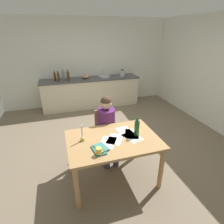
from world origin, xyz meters
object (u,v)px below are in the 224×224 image
Objects in this scene: chair_at_table at (105,130)px; person_seated at (107,125)px; book_magazine at (101,148)px; mixing_bowl at (85,77)px; candlestick at (82,136)px; wine_glass_by_kettle at (87,74)px; bottle_vinegar at (58,77)px; book_cookery at (99,150)px; bottle_oil at (55,76)px; wine_bottle_on_table at (137,128)px; wine_glass_near_sink at (91,73)px; bottle_sauce at (68,76)px; coffee_mug at (99,151)px; stovetop_kettle at (122,73)px; bottle_wine_red at (63,75)px; dining_table at (113,144)px; sink_unit at (104,76)px.

chair_at_table is 0.72× the size of person_seated.
book_magazine is 3.41m from mixing_bowl.
person_seated is 0.71m from candlestick.
bottle_vinegar is at bearing -165.71° from wine_glass_by_kettle.
chair_at_table is at bearing 62.17° from book_cookery.
bottle_oil is (-0.52, 3.39, 0.26)m from book_magazine.
wine_bottle_on_table reaches higher than chair_at_table.
wine_glass_near_sink is (0.78, 3.23, 0.19)m from candlestick.
wine_bottle_on_table is (0.30, -0.71, 0.39)m from chair_at_table.
coffee_mug is at bearing -88.42° from bottle_sauce.
stovetop_kettle is at bearing 65.39° from coffee_mug.
candlestick is 1.02× the size of book_cookery.
stovetop_kettle is (1.59, 3.47, 0.20)m from coffee_mug.
bottle_wine_red is (-0.06, 3.14, 0.22)m from candlestick.
chair_at_table is 2.99× the size of bottle_vinegar.
person_seated is 0.67m from wine_bottle_on_table.
dining_table is 5.34× the size of book_cookery.
chair_at_table is 0.87m from candlestick.
dining_table is 3.34m from wine_glass_by_kettle.
wine_glass_by_kettle is (0.50, 3.62, 0.21)m from coffee_mug.
sink_unit is 1.11m from bottle_sauce.
bottle_sauce is 2.01× the size of wine_glass_near_sink.
mixing_bowl reaches higher than coffee_mug.
bottle_vinegar is at bearing -139.09° from bottle_wine_red.
wine_glass_by_kettle is (-0.50, 0.15, 0.09)m from sink_unit.
wine_glass_by_kettle is at bearing 64.33° from book_magazine.
book_cookery is at bearing -82.12° from bottle_oil.
wine_bottle_on_table is at bearing -106.37° from stovetop_kettle.
bottle_wine_red is 2.03× the size of wine_glass_near_sink.
bottle_sauce is at bearing 88.82° from candlestick.
bottle_wine_red reaches higher than person_seated.
person_seated is 2.91m from stovetop_kettle.
stovetop_kettle is at bearing 64.60° from person_seated.
book_magazine is (0.06, 0.11, -0.04)m from coffee_mug.
book_cookery is 0.88× the size of bottle_vinegar.
person_seated is at bearing -91.49° from mixing_bowl.
bottle_vinegar is (-0.72, 2.39, 0.54)m from chair_at_table.
bottle_wine_red is at bearing 40.91° from bottle_vinegar.
stovetop_kettle is (1.53, 3.36, 0.24)m from book_magazine.
bottle_sauce reaches higher than person_seated.
sink_unit is at bearing -20.97° from wine_glass_near_sink.
chair_at_table is at bearing -73.21° from bottle_vinegar.
book_cookery is 1.08× the size of mixing_bowl.
dining_table is 3.19m from bottle_vinegar.
candlestick reaches higher than chair_at_table.
wine_glass_by_kettle is (-0.15, 3.33, 0.14)m from wine_bottle_on_table.
bottle_vinegar reaches higher than wine_bottle_on_table.
wine_glass_near_sink is (0.61, 3.53, 0.26)m from book_cookery.
wine_glass_near_sink is (0.99, 0.22, -0.01)m from bottle_vinegar.
book_magazine reaches higher than dining_table.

